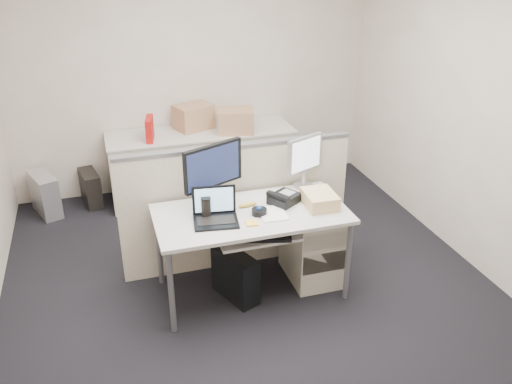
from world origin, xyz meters
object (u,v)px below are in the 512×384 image
object	(u,v)px
monitor_main	(213,176)
desk_phone	(284,199)
desk	(251,220)
laptop	(215,208)

from	to	relation	value
monitor_main	desk_phone	xyz separation A→B (m)	(0.55, -0.10, -0.23)
desk	desk_phone	size ratio (longest dim) A/B	6.58
monitor_main	laptop	xyz separation A→B (m)	(-0.05, -0.26, -0.14)
monitor_main	desk	bearing A→B (deg)	-59.54
desk	laptop	bearing A→B (deg)	-164.41
desk	laptop	world-z (taller)	laptop
desk	monitor_main	distance (m)	0.45
monitor_main	desk_phone	world-z (taller)	monitor_main
laptop	monitor_main	bearing A→B (deg)	87.16
monitor_main	laptop	world-z (taller)	monitor_main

